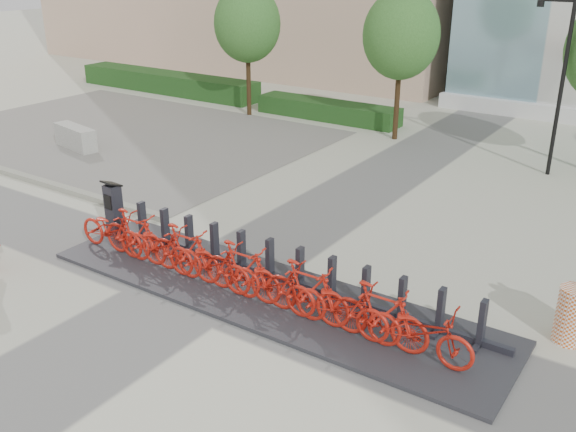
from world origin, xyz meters
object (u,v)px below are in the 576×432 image
Objects in this scene: bike_0 at (112,230)px; kiosk at (114,209)px; jersey_barrier at (75,137)px; construction_barrel at (572,315)px.

bike_0 is 0.91m from kiosk.
kiosk reaches higher than jersey_barrier.
kiosk is at bearing -172.11° from construction_barrel.
jersey_barrier is (-16.46, 2.94, -0.13)m from construction_barrel.
jersey_barrier is at bearing 169.87° from construction_barrel.
construction_barrel is 0.52× the size of jersey_barrier.
bike_0 is 9.32m from construction_barrel.
construction_barrel is 16.72m from jersey_barrier.
kiosk is (-0.62, 0.64, 0.15)m from bike_0.
bike_0 reaches higher than jersey_barrier.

